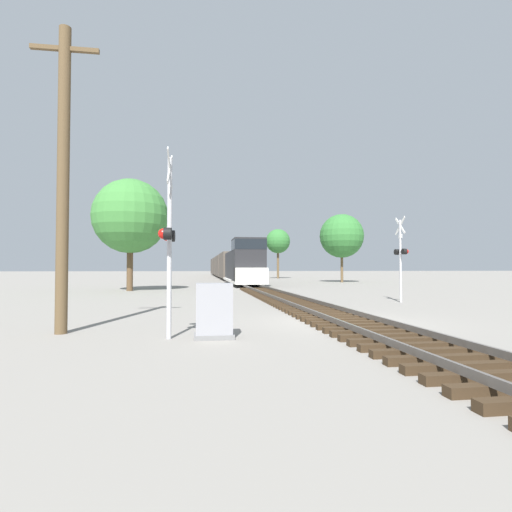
% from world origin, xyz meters
% --- Properties ---
extents(ground_plane, '(400.00, 400.00, 0.00)m').
position_xyz_m(ground_plane, '(0.00, 0.00, 0.00)').
color(ground_plane, gray).
extents(rail_track_bed, '(2.60, 160.00, 0.31)m').
position_xyz_m(rail_track_bed, '(0.00, -0.00, 0.14)').
color(rail_track_bed, '#382819').
rests_on(rail_track_bed, ground).
extents(freight_train, '(2.94, 71.39, 4.51)m').
position_xyz_m(freight_train, '(0.00, 57.13, 2.03)').
color(freight_train, '#232326').
rests_on(freight_train, ground).
extents(crossing_signal_near, '(0.37, 1.01, 4.72)m').
position_xyz_m(crossing_signal_near, '(-5.40, -2.35, 2.56)').
color(crossing_signal_near, '#B7B7BC').
rests_on(crossing_signal_near, ground).
extents(crossing_signal_far, '(0.37, 1.01, 4.41)m').
position_xyz_m(crossing_signal_far, '(5.70, 6.70, 2.48)').
color(crossing_signal_far, '#B7B7BC').
rests_on(crossing_signal_far, ground).
extents(relay_cabinet, '(1.00, 0.66, 1.38)m').
position_xyz_m(relay_cabinet, '(-4.25, -2.44, 0.68)').
color(relay_cabinet, slate).
rests_on(relay_cabinet, ground).
extents(utility_pole, '(1.80, 0.32, 8.38)m').
position_xyz_m(utility_pole, '(-8.30, -1.14, 4.30)').
color(utility_pole, brown).
rests_on(utility_pole, ground).
extents(tree_far_right, '(5.74, 5.74, 8.63)m').
position_xyz_m(tree_far_right, '(-9.86, 19.21, 5.74)').
color(tree_far_right, brown).
rests_on(tree_far_right, ground).
extents(tree_mid_background, '(5.34, 5.34, 8.34)m').
position_xyz_m(tree_mid_background, '(12.72, 34.08, 5.66)').
color(tree_mid_background, brown).
rests_on(tree_mid_background, ground).
extents(tree_deep_background, '(4.05, 4.05, 8.25)m').
position_xyz_m(tree_deep_background, '(8.56, 52.81, 6.19)').
color(tree_deep_background, brown).
rests_on(tree_deep_background, ground).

